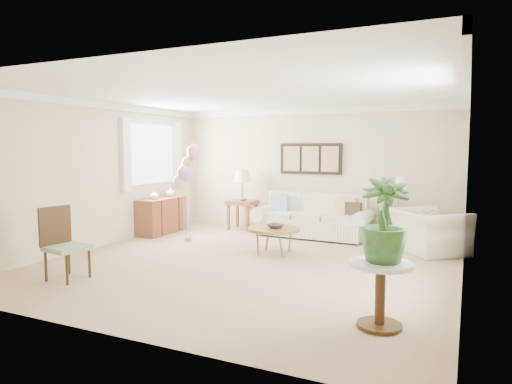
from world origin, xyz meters
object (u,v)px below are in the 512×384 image
(coffee_table, at_px, (274,230))
(armchair, at_px, (429,232))
(sofa, at_px, (313,220))
(accent_chair, at_px, (63,242))
(balloon_cluster, at_px, (187,169))

(coffee_table, relative_size, armchair, 0.79)
(sofa, height_order, coffee_table, sofa)
(sofa, bearing_deg, accent_chair, -116.64)
(accent_chair, bearing_deg, sofa, 63.36)
(armchair, height_order, balloon_cluster, balloon_cluster)
(coffee_table, distance_m, balloon_cluster, 2.14)
(coffee_table, relative_size, balloon_cluster, 0.47)
(sofa, xyz_separation_m, accent_chair, (-2.15, -4.28, 0.18))
(sofa, distance_m, balloon_cluster, 2.70)
(accent_chair, xyz_separation_m, balloon_cluster, (0.12, 2.82, 0.86))
(sofa, xyz_separation_m, balloon_cluster, (-2.03, -1.46, 1.04))
(sofa, bearing_deg, coffee_table, -94.27)
(coffee_table, bearing_deg, accent_chair, -128.18)
(sofa, xyz_separation_m, armchair, (2.22, -0.52, 0.02))
(armchair, relative_size, accent_chair, 1.13)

